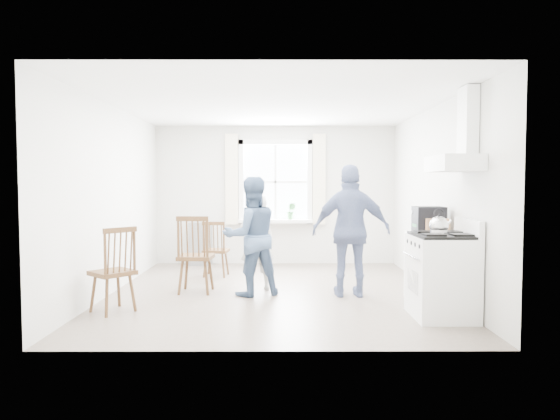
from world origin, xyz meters
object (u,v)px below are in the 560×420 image
Objects in this scene: gas_stove at (442,275)px; windsor_chair_a at (194,246)px; stereo_stack at (429,219)px; person_left at (257,242)px; windsor_chair_b at (215,243)px; windsor_chair_c at (117,260)px; person_right at (351,231)px; person_mid at (251,236)px; low_cabinet at (429,268)px.

windsor_chair_a is at bearing 158.18° from gas_stove.
person_left is (-2.22, 0.72, -0.38)m from stereo_stack.
person_left reaches higher than windsor_chair_b.
person_right reaches higher than windsor_chair_c.
person_left is 0.35m from person_mid.
person_left reaches higher than gas_stove.
stereo_stack is 3.86m from windsor_chair_c.
person_left is 0.85× the size of person_mid.
person_mid reaches higher than low_cabinet.
stereo_stack is 2.36m from person_left.
person_mid is at bearing 152.89° from gas_stove.
windsor_chair_c reaches higher than low_cabinet.
gas_stove is at bearing 130.40° from person_right.
windsor_chair_c is 2.03m from person_left.
stereo_stack is at bearing 161.60° from person_right.
person_left is at bearing 161.95° from stereo_stack.
windsor_chair_c is (-3.80, -0.52, 0.17)m from low_cabinet.
windsor_chair_c is 0.58× the size of person_right.
windsor_chair_b is 1.23m from person_left.
low_cabinet is 2.36m from person_left.
windsor_chair_c is 3.00m from person_right.
stereo_stack reaches higher than windsor_chair_a.
gas_stove is 1.44m from person_right.
gas_stove is 3.74m from windsor_chair_c.
person_mid is at bearing -2.10° from person_right.
stereo_stack reaches higher than low_cabinet.
gas_stove is 0.70m from low_cabinet.
gas_stove is 1.03× the size of windsor_chair_a.
low_cabinet is 1.10m from person_right.
low_cabinet is at bearing 7.80° from windsor_chair_c.
windsor_chair_b is (-2.95, 1.71, -0.50)m from stereo_stack.
stereo_stack is at bearing 148.69° from person_mid.
windsor_chair_a is 0.80× the size of person_left.
low_cabinet is 0.66× the size of person_left.
low_cabinet is 3.84m from windsor_chair_c.
windsor_chair_b is 1.49m from person_mid.
person_left is at bearing 145.91° from gas_stove.
windsor_chair_c is at bearing 18.21° from person_right.
windsor_chair_c is at bearing -172.20° from low_cabinet.
gas_stove is 0.82× the size of person_left.
person_right reaches higher than low_cabinet.
person_mid is (-2.28, 0.40, -0.26)m from stereo_stack.
person_left is at bearing 16.52° from windsor_chair_a.
low_cabinet is at bearing 147.86° from person_mid.
low_cabinet is at bearing 84.32° from gas_stove.
gas_stove reaches higher than windsor_chair_c.
low_cabinet is 0.51× the size of person_right.
person_mid is at bearing 64.11° from person_left.
person_left is (0.85, 0.25, 0.02)m from windsor_chair_a.
stereo_stack is 2.33m from person_mid.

